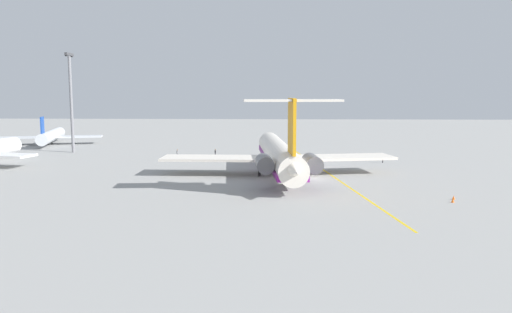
{
  "coord_description": "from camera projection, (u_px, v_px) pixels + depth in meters",
  "views": [
    {
      "loc": [
        -84.91,
        6.14,
        14.51
      ],
      "look_at": [
        3.79,
        9.8,
        3.2
      ],
      "focal_mm": 35.8,
      "sensor_mm": 36.0,
      "label": 1
    }
  ],
  "objects": [
    {
      "name": "safety_cone_nose",
      "position": [
        454.0,
        198.0,
        68.97
      ],
      "size": [
        0.4,
        0.4,
        0.55
      ],
      "primitive_type": "cone",
      "color": "#EA590F",
      "rests_on": "ground"
    },
    {
      "name": "ground_crew_near_tail",
      "position": [
        215.0,
        152.0,
        113.65
      ],
      "size": [
        0.41,
        0.28,
        1.77
      ],
      "rotation": [
        0.0,
        0.0,
        2.03
      ],
      "color": "black",
      "rests_on": "ground"
    },
    {
      "name": "taxiway_centreline",
      "position": [
        331.0,
        175.0,
        89.35
      ],
      "size": [
        73.6,
        10.47,
        0.01
      ],
      "primitive_type": "cube",
      "rotation": [
        0.0,
        0.0,
        0.14
      ],
      "color": "gold",
      "rests_on": "ground"
    },
    {
      "name": "ground_crew_portside",
      "position": [
        177.0,
        152.0,
        113.18
      ],
      "size": [
        0.28,
        0.44,
        1.77
      ],
      "rotation": [
        0.0,
        0.0,
        0.26
      ],
      "color": "black",
      "rests_on": "ground"
    },
    {
      "name": "airliner_mid_right",
      "position": [
        52.0,
        136.0,
        141.22
      ],
      "size": [
        27.18,
        27.12,
        8.19
      ],
      "rotation": [
        0.0,
        0.0,
        0.24
      ],
      "color": "silver",
      "rests_on": "ground"
    },
    {
      "name": "safety_cone_wingtip",
      "position": [
        453.0,
        200.0,
        67.17
      ],
      "size": [
        0.4,
        0.4,
        0.55
      ],
      "primitive_type": "cone",
      "color": "#EA590F",
      "rests_on": "ground"
    },
    {
      "name": "ground",
      "position": [
        313.0,
        178.0,
        85.74
      ],
      "size": [
        371.46,
        371.46,
        0.0
      ],
      "primitive_type": "plane",
      "color": "gray"
    },
    {
      "name": "light_mast",
      "position": [
        71.0,
        98.0,
        121.1
      ],
      "size": [
        4.0,
        0.7,
        23.53
      ],
      "color": "slate",
      "rests_on": "ground"
    },
    {
      "name": "main_jetliner",
      "position": [
        280.0,
        155.0,
        87.96
      ],
      "size": [
        46.77,
        41.36,
        13.62
      ],
      "rotation": [
        0.0,
        0.0,
        0.1
      ],
      "color": "silver",
      "rests_on": "ground"
    },
    {
      "name": "ground_crew_near_nose",
      "position": [
        383.0,
        157.0,
        104.54
      ],
      "size": [
        0.33,
        0.33,
        1.73
      ],
      "rotation": [
        0.0,
        0.0,
        0.79
      ],
      "color": "black",
      "rests_on": "ground"
    }
  ]
}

